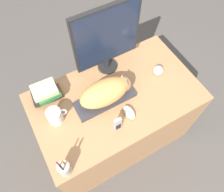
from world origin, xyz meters
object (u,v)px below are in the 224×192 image
(computer_mouse, at_px, (129,112))
(phone, at_px, (118,124))
(book_stack, at_px, (46,93))
(monitor, at_px, (107,38))
(keyboard, at_px, (105,99))
(coffee_mug, at_px, (55,116))
(pen_cup, at_px, (64,168))
(baseball, at_px, (158,70))
(cat, at_px, (107,91))

(computer_mouse, height_order, phone, phone)
(book_stack, bearing_deg, monitor, 3.47)
(keyboard, xyz_separation_m, computer_mouse, (0.09, -0.17, 0.01))
(coffee_mug, distance_m, pen_cup, 0.33)
(monitor, height_order, pen_cup, monitor)
(monitor, bearing_deg, computer_mouse, -98.91)
(keyboard, relative_size, pen_cup, 2.06)
(baseball, bearing_deg, cat, -178.73)
(cat, distance_m, monitor, 0.34)
(keyboard, relative_size, coffee_mug, 3.20)
(book_stack, bearing_deg, coffee_mug, -93.46)
(pen_cup, bearing_deg, phone, 11.67)
(cat, relative_size, book_stack, 1.82)
(monitor, bearing_deg, cat, -119.37)
(monitor, relative_size, book_stack, 2.60)
(coffee_mug, distance_m, baseball, 0.79)
(coffee_mug, bearing_deg, monitor, 23.54)
(pen_cup, bearing_deg, cat, 34.56)
(keyboard, relative_size, computer_mouse, 3.85)
(computer_mouse, xyz_separation_m, phone, (-0.12, -0.05, 0.04))
(cat, distance_m, book_stack, 0.41)
(phone, height_order, book_stack, phone)
(book_stack, bearing_deg, cat, -31.29)
(cat, relative_size, computer_mouse, 3.42)
(keyboard, bearing_deg, monitor, 57.49)
(coffee_mug, height_order, book_stack, book_stack)
(keyboard, height_order, cat, cat)
(coffee_mug, bearing_deg, phone, -38.12)
(coffee_mug, height_order, phone, phone)
(cat, xyz_separation_m, book_stack, (-0.35, 0.21, -0.04))
(monitor, distance_m, phone, 0.55)
(keyboard, bearing_deg, baseball, 1.22)
(baseball, bearing_deg, keyboard, -178.78)
(cat, relative_size, baseball, 5.24)
(computer_mouse, relative_size, pen_cup, 0.54)
(pen_cup, xyz_separation_m, book_stack, (0.09, 0.51, 0.00))
(monitor, xyz_separation_m, book_stack, (-0.48, -0.03, -0.24))
(monitor, distance_m, pen_cup, 0.82)
(keyboard, xyz_separation_m, phone, (-0.03, -0.22, 0.05))
(coffee_mug, distance_m, phone, 0.40)
(keyboard, xyz_separation_m, pen_cup, (-0.42, -0.30, 0.04))
(baseball, relative_size, book_stack, 0.35)
(keyboard, bearing_deg, cat, 0.00)
(coffee_mug, height_order, pen_cup, pen_cup)
(book_stack, bearing_deg, pen_cup, -99.71)
(keyboard, distance_m, baseball, 0.45)
(coffee_mug, relative_size, phone, 1.01)
(monitor, height_order, coffee_mug, monitor)
(monitor, distance_m, computer_mouse, 0.50)
(pen_cup, bearing_deg, keyboard, 35.70)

